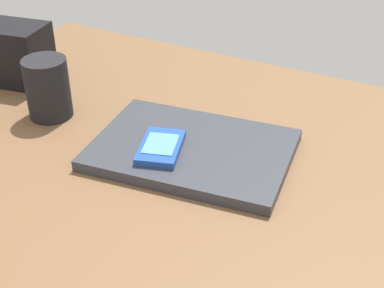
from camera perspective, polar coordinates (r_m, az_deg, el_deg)
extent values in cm
cube|color=brown|center=(83.25, 2.10, -3.38)|extent=(120.00, 80.00, 3.00)
cube|color=#33353D|center=(84.84, 0.00, -0.62)|extent=(32.80, 24.95, 1.84)
cube|color=#1E479E|center=(82.82, -3.30, -0.36)|extent=(8.72, 11.07, 1.15)
cube|color=#5993E0|center=(82.47, -3.32, 0.02)|extent=(6.33, 7.16, 0.14)
cylinder|color=black|center=(96.94, -14.91, 5.68)|extent=(7.56, 7.56, 10.57)
cube|color=black|center=(111.45, -17.95, 8.98)|extent=(13.46, 11.08, 11.39)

